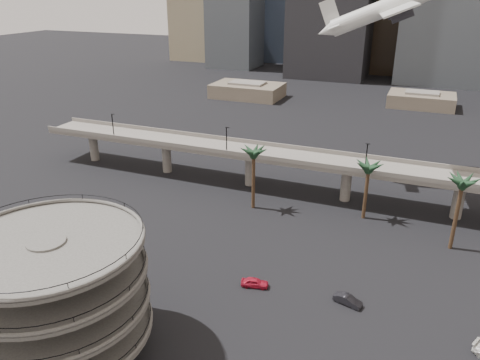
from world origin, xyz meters
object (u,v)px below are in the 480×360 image
at_px(overpass, 297,161).
at_px(car_b, 348,300).
at_px(parking_ramp, 55,288).
at_px(airborne_jet, 399,4).
at_px(car_a, 255,282).

bearing_deg(overpass, car_b, -63.09).
height_order(parking_ramp, airborne_jet, airborne_jet).
xyz_separation_m(airborne_jet, car_b, (2.07, -50.02, -38.63)).
relative_size(overpass, airborne_jet, 3.85).
distance_m(parking_ramp, car_a, 29.47).
distance_m(parking_ramp, airborne_jet, 84.23).
xyz_separation_m(parking_ramp, car_b, (31.10, 23.34, -9.14)).
xyz_separation_m(parking_ramp, overpass, (13.00, 59.00, -2.50)).
distance_m(parking_ramp, overpass, 60.46).
distance_m(overpass, car_a, 37.58).
relative_size(overpass, car_b, 30.79).
bearing_deg(car_a, airborne_jet, -25.38).
xyz_separation_m(overpass, car_a, (4.07, -36.77, -6.62)).
relative_size(parking_ramp, airborne_jet, 0.66).
height_order(parking_ramp, overpass, parking_ramp).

